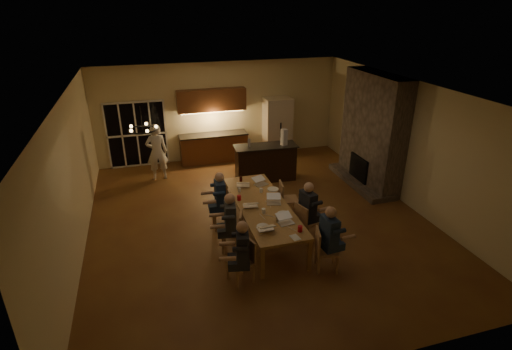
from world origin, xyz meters
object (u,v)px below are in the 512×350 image
object	(u,v)px
refrigerator	(277,127)
laptop_b	(286,218)
chair_right_mid	(307,221)
laptop_a	(265,224)
chandelier	(143,130)
person_left_mid	(230,223)
person_right_mid	(307,211)
redcup_mid	(239,198)
mug_front	(264,211)
person_left_far	(220,200)
chair_right_near	(327,250)
plate_left	(263,226)
mug_back	(239,190)
bar_blender	(284,137)
chair_left_mid	(232,231)
standing_person	(157,152)
can_cola	(241,179)
chair_right_far	(289,199)
laptop_f	(261,181)
chair_left_near	(240,262)
laptop_c	(250,202)
can_right	(278,195)
bar_bottle	(249,143)
mug_mid	(261,190)
bar_island	(265,163)
chair_left_far	(222,210)
laptop_d	(274,199)
dining_table	(262,219)
plate_near	(283,214)
can_silver	(277,218)
person_left_near	(243,254)
laptop_e	(243,181)
person_right_near	(329,238)
plate_far	(273,189)

from	to	relation	value
refrigerator	laptop_b	xyz separation A→B (m)	(-1.77, -5.67, -0.14)
chair_right_mid	laptop_a	bearing A→B (deg)	97.53
chandelier	laptop_a	bearing A→B (deg)	-23.10
person_left_mid	person_right_mid	size ratio (longest dim) A/B	1.00
chair_right_mid	redcup_mid	distance (m)	1.64
mug_front	person_left_far	bearing A→B (deg)	127.30
chair_right_near	plate_left	bearing A→B (deg)	72.83
mug_back	bar_blender	bearing A→B (deg)	47.14
chair_left_mid	mug_back	xyz separation A→B (m)	(0.48, 1.20, 0.36)
refrigerator	standing_person	size ratio (longest dim) A/B	1.17
redcup_mid	can_cola	bearing A→B (deg)	73.38
chair_right_far	laptop_f	bearing A→B (deg)	67.42
chair_right_near	mug_front	xyz separation A→B (m)	(-0.93, 1.27, 0.36)
chair_left_near	laptop_c	bearing A→B (deg)	140.71
can_right	bar_bottle	size ratio (longest dim) A/B	0.50
refrigerator	mug_mid	world-z (taller)	refrigerator
chair_right_mid	chair_right_far	bearing A→B (deg)	-16.20
person_right_mid	bar_bottle	xyz separation A→B (m)	(-0.42, 3.35, 0.51)
chair_left_near	can_cola	bearing A→B (deg)	148.27
chair_right_far	mug_front	distance (m)	1.45
chair_left_mid	chair_right_mid	xyz separation A→B (m)	(1.72, -0.06, 0.00)
chair_right_mid	can_right	world-z (taller)	chair_right_mid
plate_left	redcup_mid	bearing A→B (deg)	97.85
refrigerator	chair_left_near	xyz separation A→B (m)	(-2.90, -6.28, -0.55)
refrigerator	chandelier	size ratio (longest dim) A/B	3.77
refrigerator	laptop_c	world-z (taller)	refrigerator
bar_island	bar_blender	bearing A→B (deg)	-8.50
person_right_mid	mug_mid	size ratio (longest dim) A/B	13.80
laptop_b	redcup_mid	world-z (taller)	laptop_b
chair_right_near	chair_right_far	bearing A→B (deg)	14.31
chair_left_far	chair_right_near	xyz separation A→B (m)	(1.67, -2.18, 0.00)
bar_island	laptop_d	xyz separation A→B (m)	(-0.72, -2.88, 0.32)
dining_table	chair_right_mid	size ratio (longest dim) A/B	3.67
person_left_mid	bar_bottle	bearing A→B (deg)	166.22
can_cola	plate_near	distance (m)	1.95
laptop_b	can_cola	distance (m)	2.31
laptop_c	chair_right_near	bearing A→B (deg)	131.53
dining_table	redcup_mid	xyz separation A→B (m)	(-0.46, 0.35, 0.44)
can_right	can_silver	bearing A→B (deg)	-109.88
person_left_mid	person_left_near	bearing A→B (deg)	6.30
dining_table	laptop_f	size ratio (longest dim) A/B	10.20
can_right	laptop_d	bearing A→B (deg)	-126.97
dining_table	laptop_f	world-z (taller)	laptop_f
plate_near	standing_person	bearing A→B (deg)	118.61
laptop_e	bar_blender	size ratio (longest dim) A/B	0.66
chair_left_far	person_left_far	xyz separation A→B (m)	(-0.01, 0.08, 0.24)
mug_mid	plate_left	xyz separation A→B (m)	(-0.43, -1.53, -0.04)
can_cola	person_right_near	bearing A→B (deg)	-70.90
dining_table	redcup_mid	size ratio (longest dim) A/B	27.19
mug_back	plate_far	size ratio (longest dim) A/B	0.36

